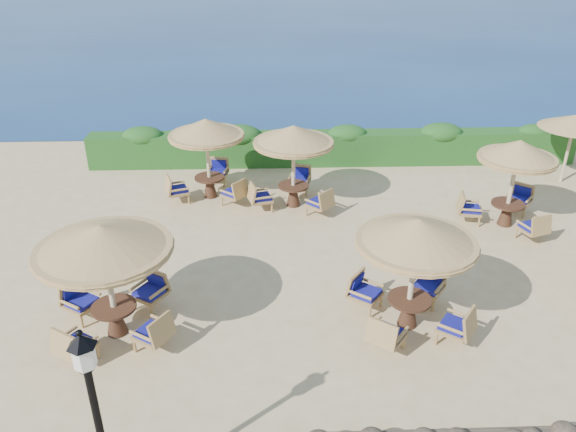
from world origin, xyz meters
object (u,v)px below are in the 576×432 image
Objects in this scene: cafe_set_1 at (415,257)px; cafe_set_3 at (207,145)px; extra_parasol at (575,122)px; cafe_set_4 at (294,151)px; cafe_set_0 at (106,261)px; cafe_set_5 at (515,171)px.

cafe_set_1 is 8.53m from cafe_set_3.
extra_parasol is at bearing 47.23° from cafe_set_1.
cafe_set_0 is at bearing -123.41° from cafe_set_4.
cafe_set_3 is at bearing 78.64° from cafe_set_0.
cafe_set_3 is at bearing -176.13° from extra_parasol.
cafe_set_0 is 1.05× the size of cafe_set_4.
cafe_set_0 and cafe_set_3 have the same top height.
cafe_set_5 is at bearing -13.68° from cafe_set_4.
cafe_set_1 is at bearing -69.72° from cafe_set_4.
cafe_set_5 is (-3.18, -3.10, -0.43)m from extra_parasol.
cafe_set_1 is 0.98× the size of cafe_set_5.
cafe_set_0 is 7.46m from cafe_set_4.
cafe_set_4 and cafe_set_5 have the same top height.
cafe_set_4 is at bearing -15.58° from cafe_set_3.
extra_parasol is at bearing 29.94° from cafe_set_0.
cafe_set_1 is at bearing -130.62° from cafe_set_5.
cafe_set_1 and cafe_set_3 have the same top height.
cafe_set_5 is at bearing -14.26° from cafe_set_3.
cafe_set_5 is (3.98, 4.64, -0.02)m from cafe_set_1.
cafe_set_0 is at bearing -179.44° from cafe_set_1.
cafe_set_1 is 6.57m from cafe_set_4.
cafe_set_0 is 1.07× the size of cafe_set_1.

